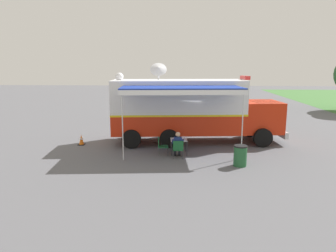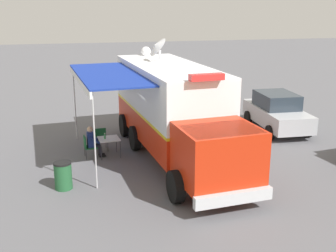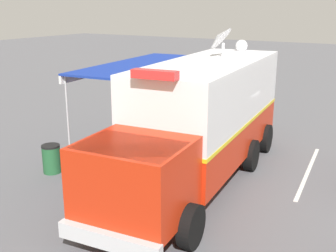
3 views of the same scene
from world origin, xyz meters
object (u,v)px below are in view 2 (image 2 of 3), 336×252
Objects in this scene: water_bottle at (105,136)px; command_truck at (174,109)px; seated_responder at (93,141)px; folding_chair_beside_table at (101,138)px; folding_table at (109,140)px; traffic_cone at (128,113)px; trash_bin at (63,175)px; car_far_corner at (277,112)px; folding_chair_at_table at (88,145)px.

command_truck is at bearing 166.26° from water_bottle.
water_bottle is 0.50m from seated_responder.
command_truck is 11.12× the size of folding_chair_beside_table.
folding_table is 3.88× the size of water_bottle.
trash_bin is at bearing 68.25° from traffic_cone.
folding_table is 0.96× the size of trash_bin.
command_truck reaches higher than car_far_corner.
folding_table is 1.00× the size of folding_chair_beside_table.
folding_chair_beside_table is at bearing 69.00° from traffic_cone.
traffic_cone is (-2.28, -5.35, -0.23)m from folding_chair_at_table.
car_far_corner is (-5.62, -2.44, -1.06)m from command_truck.
folding_table is at bearing 176.70° from seated_responder.
traffic_cone is (-1.64, -5.38, -0.55)m from water_bottle.
trash_bin is (1.48, 3.54, -0.06)m from folding_chair_beside_table.
folding_table is 5.59m from traffic_cone.
traffic_cone is (-2.10, -5.34, -0.37)m from seated_responder.
seated_responder is 2.95m from trash_bin.
folding_chair_at_table is at bearing -2.30° from water_bottle.
trash_bin is at bearing 71.00° from folding_chair_at_table.
folding_table is 0.82m from folding_chair_at_table.
folding_table is at bearing -14.73° from command_truck.
traffic_cone is at bearing -111.44° from seated_responder.
folding_chair_beside_table is 3.84m from trash_bin.
folding_chair_at_table is 0.23m from seated_responder.
seated_responder is 2.16× the size of traffic_cone.
command_truck reaches higher than trash_bin.
water_bottle is 0.72m from folding_chair_at_table.
folding_chair_at_table is at bearing 66.90° from traffic_cone.
trash_bin is (1.58, 2.68, -0.38)m from water_bottle.
trash_bin is at bearing 57.23° from folding_table.
traffic_cone is (-1.74, -4.52, -0.23)m from folding_chair_beside_table.
command_truck reaches higher than traffic_cone.
folding_chair_beside_table is (2.69, -1.49, -1.43)m from command_truck.
seated_responder reaches higher than folding_chair_at_table.
folding_chair_at_table reaches higher than traffic_cone.
car_far_corner is at bearing -168.63° from folding_chair_at_table.
folding_table is at bearing -177.01° from water_bottle.
water_bottle is 3.14m from trash_bin.
folding_table is 1.00× the size of folding_chair_at_table.
folding_chair_at_table is 5.83m from traffic_cone.
folding_table is 0.70× the size of seated_responder.
folding_chair_at_table is at bearing -11.51° from command_truck.
seated_responder is (0.46, -0.04, -0.18)m from water_bottle.
car_far_corner is (-8.21, -1.81, 0.05)m from water_bottle.
command_truck reaches higher than folding_table.
folding_chair_at_table is 0.96× the size of trash_bin.
folding_chair_beside_table reaches higher than folding_table.
water_bottle is at bearing 12.42° from car_far_corner.
command_truck is 3.38m from seated_responder.
seated_responder is at bearing 66.18° from folding_chair_beside_table.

